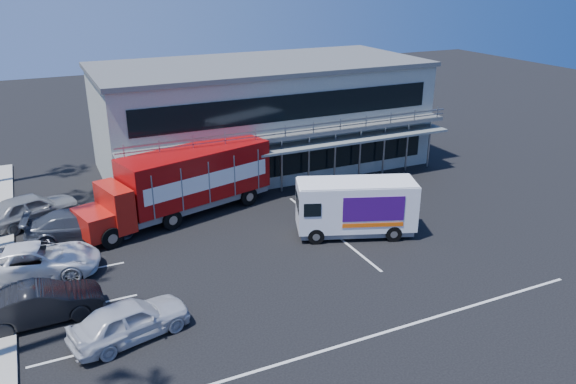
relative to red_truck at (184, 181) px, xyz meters
name	(u,v)px	position (x,y,z in m)	size (l,w,h in m)	color
ground	(324,262)	(4.46, -8.29, -2.07)	(120.00, 120.00, 0.00)	black
building	(261,115)	(7.46, 6.64, 1.59)	(22.40, 12.00, 7.30)	gray
red_truck	(184,181)	(0.00, 0.00, 0.00)	(11.44, 5.46, 3.76)	#AF160E
white_van	(356,207)	(7.40, -6.29, -0.48)	(6.48, 4.13, 3.00)	white
parked_car_a	(130,320)	(-5.04, -10.44, -1.29)	(1.83, 4.55, 1.55)	silver
parked_car_b	(41,304)	(-8.04, -7.82, -1.29)	(1.65, 4.73, 1.56)	black
parked_car_c	(37,261)	(-8.04, -3.89, -1.30)	(2.56, 5.55, 1.54)	white
parked_car_d	(80,225)	(-5.84, -0.69, -1.28)	(2.20, 5.40, 1.57)	#333945
parked_car_e	(31,209)	(-8.04, 2.51, -1.21)	(2.03, 5.05, 1.72)	gray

